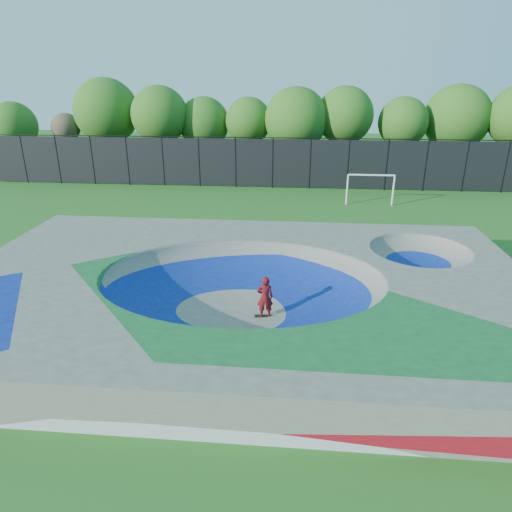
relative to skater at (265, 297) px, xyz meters
The scene contains 7 objects.
ground 1.35m from the skater, 152.14° to the left, with size 120.00×120.00×0.00m, color #205918.
skate_deck 1.06m from the skater, 152.14° to the left, with size 22.00×14.00×1.50m, color gray.
skater is the anchor object (origin of this frame).
skateboard 0.82m from the skater, ahead, with size 0.78×0.22×0.05m, color black.
soccer_goal 17.95m from the skater, 69.74° to the left, with size 3.31×0.12×2.19m.
fence 21.55m from the skater, 92.49° to the left, with size 48.09×0.09×4.04m.
treeline 26.94m from the skater, 85.81° to the left, with size 53.41×7.46×8.46m.
Camera 1 is at (1.97, -15.77, 8.59)m, focal length 32.00 mm.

